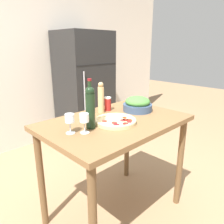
{
  "coord_description": "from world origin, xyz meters",
  "views": [
    {
      "loc": [
        -1.21,
        -1.19,
        1.51
      ],
      "look_at": [
        0.0,
        0.04,
        0.98
      ],
      "focal_mm": 35.0,
      "sensor_mm": 36.0,
      "label": 1
    }
  ],
  "objects": [
    {
      "name": "wine_glass_far",
      "position": [
        -0.42,
        0.02,
        1.02
      ],
      "size": [
        0.07,
        0.07,
        0.14
      ],
      "color": "silver",
      "rests_on": "prep_counter"
    },
    {
      "name": "ground_plane",
      "position": [
        0.0,
        0.0,
        0.0
      ],
      "size": [
        14.0,
        14.0,
        0.0
      ],
      "primitive_type": "plane",
      "color": "#9E7A56"
    },
    {
      "name": "salt_canister",
      "position": [
        0.15,
        0.25,
        0.98
      ],
      "size": [
        0.06,
        0.06,
        0.13
      ],
      "color": "#B2231E",
      "rests_on": "prep_counter"
    },
    {
      "name": "pepper_mill",
      "position": [
        0.06,
        0.24,
        1.06
      ],
      "size": [
        0.06,
        0.06,
        0.28
      ],
      "color": "tan",
      "rests_on": "prep_counter"
    },
    {
      "name": "wall_back",
      "position": [
        -0.0,
        2.01,
        1.3
      ],
      "size": [
        6.4,
        0.08,
        2.6
      ],
      "color": "silver",
      "rests_on": "ground_plane"
    },
    {
      "name": "homemade_pizza",
      "position": [
        -0.05,
        -0.05,
        0.94
      ],
      "size": [
        0.33,
        0.33,
        0.03
      ],
      "color": "#DBC189",
      "rests_on": "prep_counter"
    },
    {
      "name": "salad_bowl",
      "position": [
        0.33,
        0.04,
        0.98
      ],
      "size": [
        0.27,
        0.27,
        0.14
      ],
      "color": "#384C6B",
      "rests_on": "prep_counter"
    },
    {
      "name": "refrigerator",
      "position": [
        0.93,
        1.63,
        0.86
      ],
      "size": [
        0.77,
        0.7,
        1.72
      ],
      "color": "black",
      "rests_on": "ground_plane"
    },
    {
      "name": "wine_glass_near",
      "position": [
        -0.35,
        -0.04,
        1.02
      ],
      "size": [
        0.07,
        0.07,
        0.14
      ],
      "color": "silver",
      "rests_on": "prep_counter"
    },
    {
      "name": "prep_counter",
      "position": [
        0.0,
        0.0,
        0.8
      ],
      "size": [
        1.19,
        0.79,
        0.92
      ],
      "color": "brown",
      "rests_on": "ground_plane"
    },
    {
      "name": "wine_bottle",
      "position": [
        -0.26,
        0.0,
        1.09
      ],
      "size": [
        0.07,
        0.07,
        0.37
      ],
      "color": "black",
      "rests_on": "prep_counter"
    }
  ]
}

